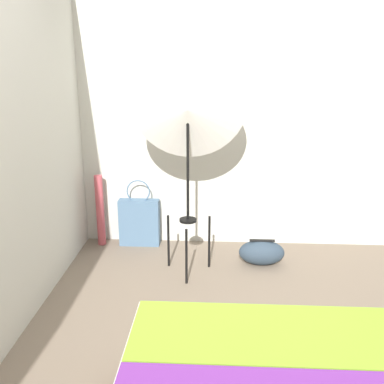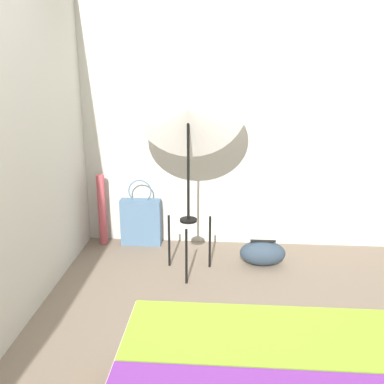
% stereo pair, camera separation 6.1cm
% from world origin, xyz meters
% --- Properties ---
extents(wall_back, '(8.00, 0.05, 2.60)m').
position_xyz_m(wall_back, '(0.00, 2.09, 1.30)').
color(wall_back, beige).
rests_on(wall_back, ground_plane).
extents(wall_side_left, '(0.05, 8.00, 2.60)m').
position_xyz_m(wall_side_left, '(-1.32, 1.00, 1.30)').
color(wall_side_left, beige).
rests_on(wall_side_left, ground_plane).
extents(photo_umbrella, '(0.92, 0.39, 1.84)m').
position_xyz_m(photo_umbrella, '(-0.27, 1.42, 1.36)').
color(photo_umbrella, black).
rests_on(photo_umbrella, ground_plane).
extents(tote_bag, '(0.38, 0.12, 0.64)m').
position_xyz_m(tote_bag, '(-0.76, 1.96, 0.23)').
color(tote_bag, slate).
rests_on(tote_bag, ground_plane).
extents(duffel_bag, '(0.39, 0.22, 0.22)m').
position_xyz_m(duffel_bag, '(0.36, 1.60, 0.11)').
color(duffel_bag, '#2D3D4C').
rests_on(duffel_bag, ground_plane).
extents(paper_roll, '(0.08, 0.08, 0.68)m').
position_xyz_m(paper_roll, '(-1.13, 1.95, 0.34)').
color(paper_roll, '#BC4C56').
rests_on(paper_roll, ground_plane).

